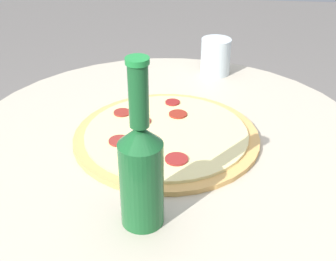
# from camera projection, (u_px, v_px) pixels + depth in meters

# --- Properties ---
(table) EXTENTS (0.84, 0.84, 0.77)m
(table) POSITION_uv_depth(u_px,v_px,m) (167.00, 210.00, 1.05)
(table) COLOR #B2A893
(table) RESTS_ON ground_plane
(pizza) EXTENTS (0.37, 0.37, 0.02)m
(pizza) POSITION_uv_depth(u_px,v_px,m) (168.00, 136.00, 0.94)
(pizza) COLOR tan
(pizza) RESTS_ON table
(beer_bottle) EXTENTS (0.07, 0.07, 0.27)m
(beer_bottle) POSITION_uv_depth(u_px,v_px,m) (141.00, 169.00, 0.68)
(beer_bottle) COLOR #195628
(beer_bottle) RESTS_ON table
(drinking_glass) EXTENTS (0.08, 0.08, 0.09)m
(drinking_glass) POSITION_uv_depth(u_px,v_px,m) (216.00, 56.00, 1.20)
(drinking_glass) COLOR silver
(drinking_glass) RESTS_ON table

